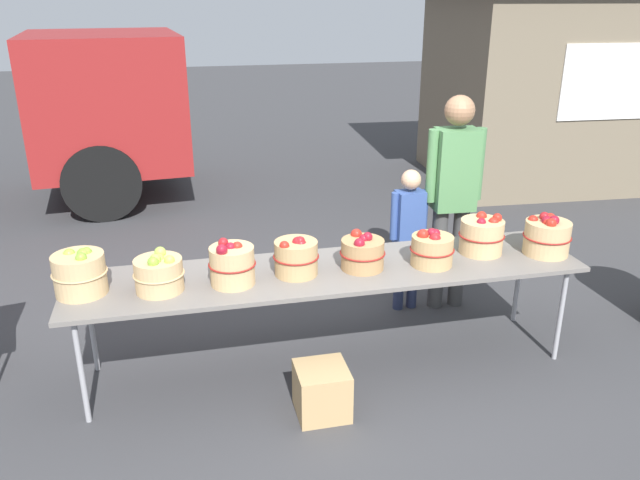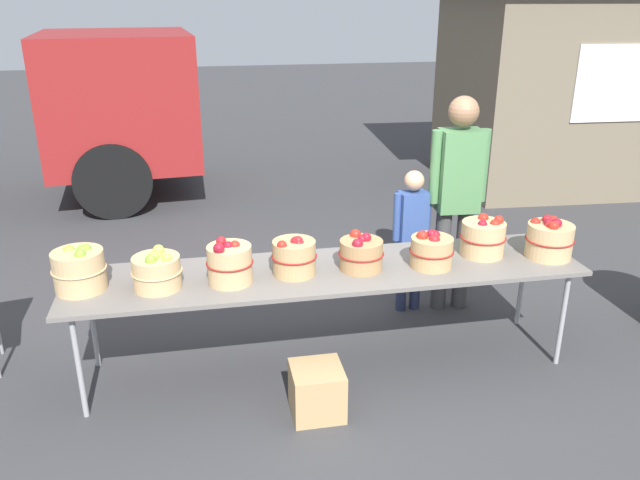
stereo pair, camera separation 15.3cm
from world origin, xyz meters
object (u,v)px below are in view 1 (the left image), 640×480
(child_customer, at_px, (408,229))
(apple_basket_green_0, at_px, (80,273))
(apple_basket_red_1, at_px, (296,257))
(apple_basket_red_5, at_px, (547,236))
(apple_basket_green_1, at_px, (159,273))
(apple_basket_red_4, at_px, (482,235))
(apple_basket_red_3, at_px, (432,249))
(apple_basket_red_2, at_px, (362,253))
(vendor_adult, at_px, (454,187))
(produce_crate, at_px, (322,391))
(apple_basket_red_0, at_px, (232,264))
(market_table, at_px, (330,273))

(child_customer, bearing_deg, apple_basket_green_0, 13.08)
(apple_basket_red_1, relative_size, apple_basket_red_5, 0.91)
(child_customer, bearing_deg, apple_basket_red_5, 129.88)
(apple_basket_green_0, distance_m, child_customer, 2.55)
(apple_basket_green_1, xyz_separation_m, apple_basket_red_4, (2.26, 0.12, 0.01))
(apple_basket_red_1, bearing_deg, apple_basket_red_5, -1.63)
(apple_basket_red_3, bearing_deg, apple_basket_red_2, 173.93)
(vendor_adult, relative_size, produce_crate, 5.49)
(apple_basket_red_2, distance_m, child_customer, 0.98)
(apple_basket_green_0, bearing_deg, produce_crate, -20.73)
(apple_basket_red_1, bearing_deg, apple_basket_red_2, -0.25)
(apple_basket_red_2, bearing_deg, vendor_adult, 36.41)
(apple_basket_green_1, xyz_separation_m, apple_basket_red_0, (0.46, -0.00, 0.02))
(vendor_adult, height_order, produce_crate, vendor_adult)
(apple_basket_red_2, bearing_deg, apple_basket_red_4, 4.69)
(market_table, xyz_separation_m, vendor_adult, (1.19, 0.69, 0.33))
(apple_basket_red_1, bearing_deg, child_customer, 34.59)
(market_table, bearing_deg, child_customer, 40.60)
(apple_basket_green_0, bearing_deg, apple_basket_red_4, 1.14)
(apple_basket_red_0, height_order, apple_basket_red_2, apple_basket_red_0)
(apple_basket_red_1, xyz_separation_m, apple_basket_red_2, (0.46, -0.00, -0.01))
(apple_basket_green_0, bearing_deg, market_table, 0.18)
(apple_basket_green_1, relative_size, vendor_adult, 0.18)
(apple_basket_red_4, distance_m, child_customer, 0.75)
(apple_basket_red_5, distance_m, child_customer, 1.10)
(apple_basket_red_2, distance_m, apple_basket_red_4, 0.92)
(apple_basket_green_1, height_order, apple_basket_red_4, apple_basket_red_4)
(apple_basket_red_0, xyz_separation_m, apple_basket_red_1, (0.43, 0.05, -0.01))
(apple_basket_green_0, bearing_deg, child_customer, 16.48)
(apple_basket_red_0, height_order, vendor_adult, vendor_adult)
(apple_basket_green_1, distance_m, vendor_adult, 2.45)
(produce_crate, bearing_deg, vendor_adult, 41.92)
(apple_basket_red_2, xyz_separation_m, vendor_adult, (0.97, 0.72, 0.19))
(apple_basket_red_2, bearing_deg, apple_basket_green_1, -177.92)
(apple_basket_red_0, distance_m, apple_basket_red_3, 1.37)
(apple_basket_green_1, height_order, child_customer, child_customer)
(apple_basket_red_2, distance_m, produce_crate, 0.96)
(apple_basket_green_1, xyz_separation_m, apple_basket_red_5, (2.71, -0.00, 0.02))
(apple_basket_red_2, relative_size, apple_basket_red_3, 1.02)
(apple_basket_red_5, xyz_separation_m, vendor_adult, (-0.39, 0.77, 0.17))
(apple_basket_green_0, xyz_separation_m, apple_basket_red_4, (2.74, 0.05, -0.01))
(apple_basket_red_0, height_order, apple_basket_red_1, apple_basket_red_0)
(vendor_adult, xyz_separation_m, child_customer, (-0.36, 0.02, -0.34))
(apple_basket_green_0, bearing_deg, apple_basket_red_3, -1.79)
(apple_basket_red_3, bearing_deg, apple_basket_green_1, 179.92)
(apple_basket_red_2, height_order, produce_crate, apple_basket_red_2)
(apple_basket_green_0, bearing_deg, apple_basket_red_1, -0.79)
(apple_basket_green_1, xyz_separation_m, vendor_adult, (2.32, 0.77, 0.18))
(apple_basket_red_0, relative_size, apple_basket_red_4, 0.94)
(market_table, height_order, apple_basket_red_1, apple_basket_red_1)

